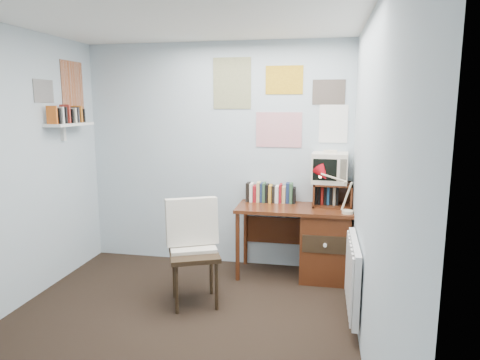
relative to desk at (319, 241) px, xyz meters
The scene contains 14 objects.
ground 1.93m from the desk, 128.37° to the right, with size 3.50×3.50×0.00m, color black.
back_wall 1.47m from the desk, 167.00° to the left, with size 3.00×0.02×2.50m, color silver.
right_wall 1.74m from the desk, 77.48° to the right, with size 0.02×3.50×2.50m, color silver.
ceiling 2.82m from the desk, 128.37° to the right, with size 3.00×3.50×0.02m, color white.
desk is the anchor object (origin of this frame).
desk_chair 1.40m from the desk, 143.02° to the right, with size 0.48×0.46×0.94m, color black.
desk_lamp 0.65m from the desk, 33.48° to the right, with size 0.29×0.25×0.41m, color red.
tv_riser 0.51m from the desk, 42.96° to the left, with size 0.40×0.30×0.25m, color #542613.
crt_tv 0.79m from the desk, 56.78° to the left, with size 0.36×0.34×0.35m, color beige.
book_row 0.71m from the desk, 160.58° to the left, with size 0.60×0.14×0.22m, color #542613.
radiator 0.97m from the desk, 72.76° to the right, with size 0.09×0.80×0.60m, color white.
wall_shelf 2.87m from the desk, behind, with size 0.20×0.62×0.24m, color white.
posters_back 1.54m from the desk, 150.72° to the left, with size 1.20×0.01×0.90m, color white.
posters_left 3.13m from the desk, behind, with size 0.01×0.70×0.60m, color white.
Camera 1 is at (1.17, -2.93, 1.82)m, focal length 32.00 mm.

